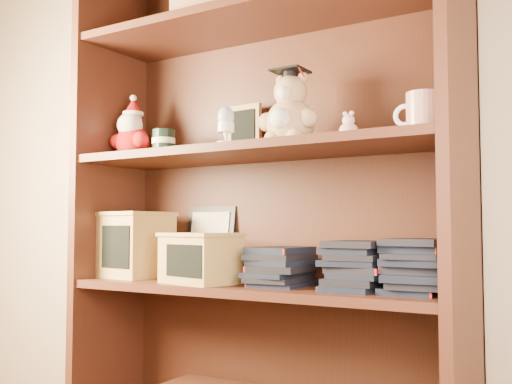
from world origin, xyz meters
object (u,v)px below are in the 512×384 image
bookcase (264,207)px  teacher_mug (422,114)px  grad_teddy_bear (289,115)px  treats_box (136,244)px

bookcase → teacher_mug: 0.55m
grad_teddy_bear → teacher_mug: 0.38m
treats_box → teacher_mug: bearing=0.1°
grad_teddy_bear → treats_box: size_ratio=1.02×
bookcase → treats_box: 0.48m
bookcase → treats_box: size_ratio=7.22×
grad_teddy_bear → treats_box: bearing=179.4°
teacher_mug → treats_box: size_ratio=0.55×
grad_teddy_bear → teacher_mug: size_ratio=1.85×
bookcase → grad_teddy_bear: bookcase is taller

